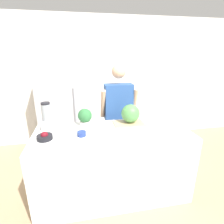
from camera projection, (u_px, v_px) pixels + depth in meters
ground_plane at (119, 215)px, 2.13m from camera, size 14.00×14.00×0.00m
wall_back at (97, 82)px, 3.72m from camera, size 8.00×0.06×2.60m
counter_island at (113, 163)px, 2.37m from camera, size 1.97×0.82×0.92m
refrigerator at (63, 109)px, 3.34m from camera, size 0.80×0.76×1.71m
person at (118, 116)px, 2.93m from camera, size 0.59×0.27×1.72m
cutting_board at (129, 123)px, 2.48m from camera, size 0.43×0.27×0.01m
watermelon at (130, 113)px, 2.45m from camera, size 0.26×0.26×0.26m
bowl_cherries at (45, 137)px, 2.01m from camera, size 0.18×0.18×0.10m
bowl_cream at (66, 135)px, 2.06m from camera, size 0.15×0.15×0.08m
bowl_small_blue at (82, 134)px, 2.09m from camera, size 0.11×0.11×0.06m
blender at (47, 118)px, 2.26m from camera, size 0.15×0.15×0.36m
potted_plant at (85, 117)px, 2.38m from camera, size 0.19×0.19×0.24m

